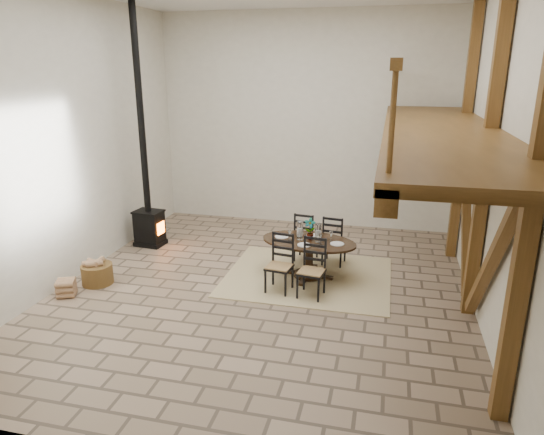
% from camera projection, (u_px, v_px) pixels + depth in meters
% --- Properties ---
extents(ground, '(8.00, 8.00, 0.00)m').
position_uv_depth(ground, '(262.00, 289.00, 8.50)').
color(ground, gray).
rests_on(ground, ground).
extents(room_shell, '(7.02, 8.02, 5.01)m').
position_uv_depth(room_shell, '(337.00, 117.00, 7.34)').
color(room_shell, silver).
rests_on(room_shell, ground).
extents(rug, '(3.00, 2.50, 0.02)m').
position_uv_depth(rug, '(308.00, 276.00, 9.02)').
color(rug, '#C6B57F').
rests_on(rug, ground).
extents(dining_table, '(1.87, 2.05, 1.12)m').
position_uv_depth(dining_table, '(308.00, 256.00, 8.90)').
color(dining_table, black).
rests_on(dining_table, ground).
extents(wood_stove, '(0.65, 0.52, 5.00)m').
position_uv_depth(wood_stove, '(147.00, 194.00, 10.32)').
color(wood_stove, black).
rests_on(wood_stove, ground).
extents(log_basket, '(0.55, 0.55, 0.45)m').
position_uv_depth(log_basket, '(97.00, 273.00, 8.70)').
color(log_basket, brown).
rests_on(log_basket, ground).
extents(log_stack, '(0.39, 0.39, 0.30)m').
position_uv_depth(log_stack, '(66.00, 288.00, 8.22)').
color(log_stack, tan).
rests_on(log_stack, ground).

